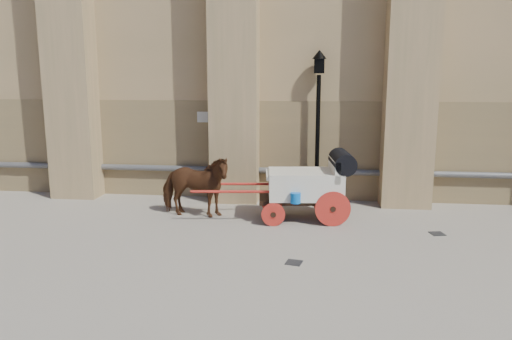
# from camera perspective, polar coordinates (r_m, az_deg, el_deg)

# --- Properties ---
(ground) EXTENTS (90.00, 90.00, 0.00)m
(ground) POSITION_cam_1_polar(r_m,az_deg,el_deg) (11.68, -0.26, -8.02)
(ground) COLOR gray
(ground) RESTS_ON ground
(horse) EXTENTS (2.07, 1.09, 1.68)m
(horse) POSITION_cam_1_polar(r_m,az_deg,el_deg) (13.43, -7.02, -1.85)
(horse) COLOR #58351A
(horse) RESTS_ON ground
(carriage) EXTENTS (4.28, 1.62, 1.83)m
(carriage) POSITION_cam_1_polar(r_m,az_deg,el_deg) (13.14, 6.26, -1.46)
(carriage) COLOR black
(carriage) RESTS_ON ground
(street_lamp) EXTENTS (0.42, 0.42, 4.47)m
(street_lamp) POSITION_cam_1_polar(r_m,az_deg,el_deg) (14.74, 7.08, 5.38)
(street_lamp) COLOR black
(street_lamp) RESTS_ON ground
(drain_grate_near) EXTENTS (0.38, 0.38, 0.01)m
(drain_grate_near) POSITION_cam_1_polar(r_m,az_deg,el_deg) (10.39, 4.36, -10.50)
(drain_grate_near) COLOR black
(drain_grate_near) RESTS_ON ground
(drain_grate_far) EXTENTS (0.38, 0.38, 0.01)m
(drain_grate_far) POSITION_cam_1_polar(r_m,az_deg,el_deg) (12.88, 20.00, -6.85)
(drain_grate_far) COLOR black
(drain_grate_far) RESTS_ON ground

